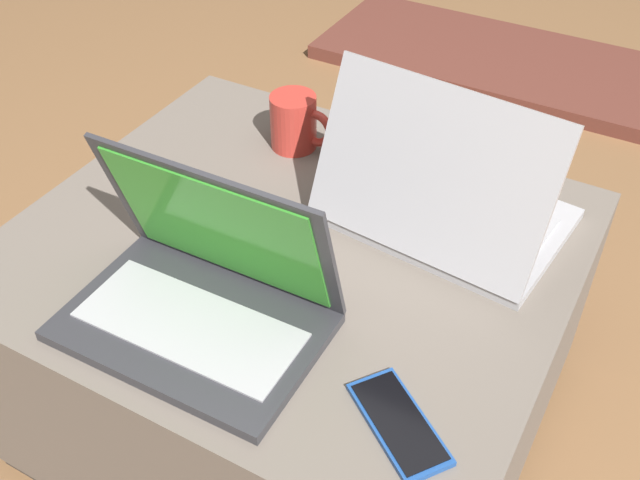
# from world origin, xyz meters

# --- Properties ---
(ground_plane) EXTENTS (14.00, 14.00, 0.00)m
(ground_plane) POSITION_xyz_m (0.00, 0.00, 0.00)
(ground_plane) COLOR olive
(ottoman) EXTENTS (0.83, 0.73, 0.43)m
(ottoman) POSITION_xyz_m (0.00, 0.00, 0.22)
(ottoman) COLOR #3D3832
(ottoman) RESTS_ON ground_plane
(laptop_near) EXTENTS (0.35, 0.23, 0.23)m
(laptop_near) POSITION_xyz_m (-0.02, -0.20, 0.48)
(laptop_near) COLOR #333338
(laptop_near) RESTS_ON ottoman
(laptop_far) EXTENTS (0.38, 0.29, 0.25)m
(laptop_far) POSITION_xyz_m (0.18, 0.14, 0.48)
(laptop_far) COLOR #B7B7BC
(laptop_far) RESTS_ON ottoman
(cell_phone) EXTENTS (0.16, 0.14, 0.01)m
(cell_phone) POSITION_xyz_m (0.28, -0.23, 0.44)
(cell_phone) COLOR #1E4C9E
(cell_phone) RESTS_ON ottoman
(backpack) EXTENTS (0.36, 0.22, 0.46)m
(backpack) POSITION_xyz_m (0.05, 0.48, 0.19)
(backpack) COLOR #5B1E19
(backpack) RESTS_ON ground_plane
(coffee_mug) EXTENTS (0.12, 0.08, 0.10)m
(coffee_mug) POSITION_xyz_m (-0.13, 0.23, 0.48)
(coffee_mug) COLOR red
(coffee_mug) RESTS_ON ottoman
(fireplace_hearth) EXTENTS (1.40, 0.50, 0.04)m
(fireplace_hearth) POSITION_xyz_m (0.00, 1.51, 0.02)
(fireplace_hearth) COLOR brown
(fireplace_hearth) RESTS_ON ground_plane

